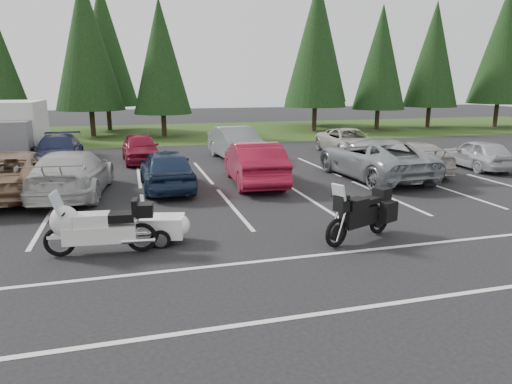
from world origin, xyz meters
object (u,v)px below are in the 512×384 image
Objects in this scene: car_near_8 at (478,154)px; car_near_7 at (410,157)px; car_far_3 at (237,144)px; car_far_4 at (349,142)px; cargo_trailer at (163,229)px; touring_motorcycle at (100,222)px; car_near_2 at (16,174)px; car_near_3 at (72,173)px; car_near_4 at (166,169)px; car_far_2 at (140,148)px; car_near_5 at (254,163)px; car_far_1 at (58,151)px; adventure_motorcycle at (359,210)px; box_truck at (13,132)px; car_near_6 at (374,158)px.

car_near_7 is at bearing 4.88° from car_near_8.
car_near_8 is 0.79× the size of car_far_3.
car_far_4 is 3.40× the size of cargo_trailer.
car_near_2 is at bearing 120.47° from touring_motorcycle.
touring_motorcycle is at bearing 107.07° from car_near_3.
car_near_4 is 11.89m from car_far_4.
car_far_3 reaches higher than touring_motorcycle.
car_near_2 reaches higher than cargo_trailer.
car_near_5 is at bearing -60.71° from car_far_2.
touring_motorcycle reaches higher than car_far_1.
car_near_3 is 9.29m from car_far_3.
car_near_8 is at bearing -54.15° from car_far_4.
cargo_trailer is at bearing -116.97° from car_far_3.
car_far_4 reaches higher than car_near_8.
box_truck is at bearing 102.45° from adventure_motorcycle.
car_near_7 is at bearing 26.39° from adventure_motorcycle.
car_near_6 is 2.30× the size of adventure_motorcycle.
car_far_3 is at bearing 81.54° from cargo_trailer.
car_far_3 is at bearing -134.62° from car_near_3.
touring_motorcycle is at bearing 27.41° from car_near_8.
car_near_3 is 3.71× the size of cargo_trailer.
car_near_4 is 3.02× the size of cargo_trailer.
car_near_5 is at bearing 55.40° from touring_motorcycle.
car_near_4 is at bearing 77.91° from touring_motorcycle.
box_truck is at bearing -52.48° from car_near_4.
car_near_6 reaches higher than car_near_7.
car_far_1 is at bearing -42.40° from box_truck.
touring_motorcycle is (-5.30, -6.28, -0.06)m from car_near_5.
car_near_4 is 10.42m from car_near_7.
car_near_7 is 16.02m from car_far_1.
adventure_motorcycle is (-6.21, -12.89, 0.09)m from car_far_4.
car_near_2 is 3.87× the size of cargo_trailer.
box_truck is 8.31m from car_near_2.
car_near_6 reaches higher than touring_motorcycle.
car_near_2 is at bearing 4.52° from car_near_7.
car_far_1 is 8.47m from car_far_3.
car_near_8 is at bearing 13.99° from adventure_motorcycle.
cargo_trailer is (1.40, 0.41, -0.42)m from touring_motorcycle.
car_near_4 is at bearing -86.82° from car_far_2.
car_near_2 is at bearing -154.01° from car_far_3.
car_near_2 is at bearing 2.76° from car_near_5.
car_near_5 is 1.25× the size of car_near_8.
car_near_4 is 0.95× the size of car_near_7.
car_near_2 is 7.17m from touring_motorcycle.
car_near_6 is 7.36m from car_far_3.
car_near_3 is at bearing -114.13° from car_far_2.
car_near_5 reaches higher than car_near_8.
car_near_5 is at bearing 177.11° from car_near_2.
car_far_1 is 0.99× the size of car_far_3.
car_near_8 is at bearing -33.77° from car_far_3.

